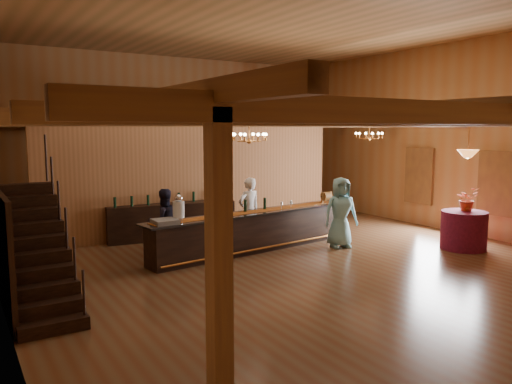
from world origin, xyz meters
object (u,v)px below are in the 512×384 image
backbar_shelf (172,221)px  guest (341,212)px  round_table (464,230)px  staff_second (164,222)px  chandelier_left (249,137)px  tasting_bar (253,231)px  pendant_lamp (468,154)px  raffle_drum (326,196)px  beverage_dispenser (179,208)px  floor_plant (279,203)px  bartender (249,211)px  chandelier_right (369,135)px

backbar_shelf → guest: guest is taller
round_table → staff_second: size_ratio=0.69×
guest → round_table: bearing=-17.6°
chandelier_left → staff_second: size_ratio=0.50×
tasting_bar → pendant_lamp: size_ratio=6.60×
raffle_drum → round_table: 3.61m
beverage_dispenser → floor_plant: bearing=33.2°
beverage_dispenser → round_table: bearing=-19.7°
chandelier_left → bartender: chandelier_left is taller
floor_plant → pendant_lamp: bearing=-71.4°
round_table → bartender: size_ratio=0.63×
staff_second → floor_plant: size_ratio=1.30×
raffle_drum → floor_plant: raffle_drum is taller
chandelier_right → floor_plant: size_ratio=0.65×
tasting_bar → chandelier_left: 2.50m
raffle_drum → backbar_shelf: size_ratio=0.10×
raffle_drum → guest: bearing=-111.3°
chandelier_left → bartender: 2.58m
pendant_lamp → staff_second: size_ratio=0.56×
beverage_dispenser → chandelier_right: (6.14, 0.49, 1.56)m
staff_second → chandelier_right: bearing=173.4°
tasting_bar → bartender: (0.31, 0.74, 0.38)m
raffle_drum → bartender: 2.29m
chandelier_right → floor_plant: chandelier_right is taller
staff_second → pendant_lamp: bearing=151.1°
tasting_bar → bartender: 0.88m
backbar_shelf → chandelier_right: bearing=-14.0°
chandelier_left → chandelier_right: 4.73m
pendant_lamp → guest: size_ratio=0.50×
pendant_lamp → raffle_drum: bearing=125.9°
pendant_lamp → round_table: bearing=0.0°
beverage_dispenser → bartender: size_ratio=0.34×
beverage_dispenser → chandelier_left: 2.23m
beverage_dispenser → chandelier_left: bearing=-18.4°
pendant_lamp → staff_second: 7.62m
round_table → bartender: bearing=142.2°
backbar_shelf → chandelier_right: (5.26, -2.11, 2.34)m
guest → staff_second: bearing=176.8°
guest → beverage_dispenser: bearing=-170.1°
bartender → staff_second: 2.33m
chandelier_left → staff_second: 2.93m
chandelier_left → chandelier_right: (4.63, 0.99, -0.00)m
chandelier_right → floor_plant: 3.70m
round_table → staff_second: bearing=152.8°
chandelier_left → pendant_lamp: 5.50m
round_table → staff_second: 7.46m
chandelier_right → floor_plant: (-1.34, 2.65, -2.21)m
staff_second → chandelier_left: bearing=132.5°
tasting_bar → floor_plant: floor_plant is taller
tasting_bar → backbar_shelf: tasting_bar is taller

